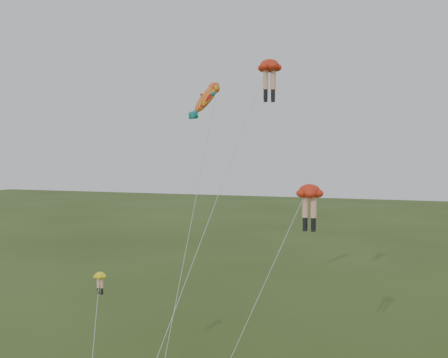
% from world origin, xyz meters
% --- Properties ---
extents(legs_kite_red_high, '(5.12, 14.45, 21.07)m').
position_xyz_m(legs_kite_red_high, '(2.55, 10.50, 20.21)').
color(legs_kite_red_high, red).
rests_on(legs_kite_red_high, ground).
extents(legs_kite_red_mid, '(5.84, 5.15, 12.83)m').
position_xyz_m(legs_kite_red_mid, '(6.62, 3.49, 12.10)').
color(legs_kite_red_mid, red).
rests_on(legs_kite_red_mid, ground).
extents(legs_kite_yellow, '(3.10, 5.88, 7.42)m').
position_xyz_m(legs_kite_yellow, '(-5.34, 1.52, 6.57)').
color(legs_kite_yellow, yellow).
rests_on(legs_kite_yellow, ground).
extents(fish_kite, '(2.61, 12.58, 20.03)m').
position_xyz_m(fish_kite, '(-2.12, 10.63, 18.49)').
color(fish_kite, yellow).
rests_on(fish_kite, ground).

